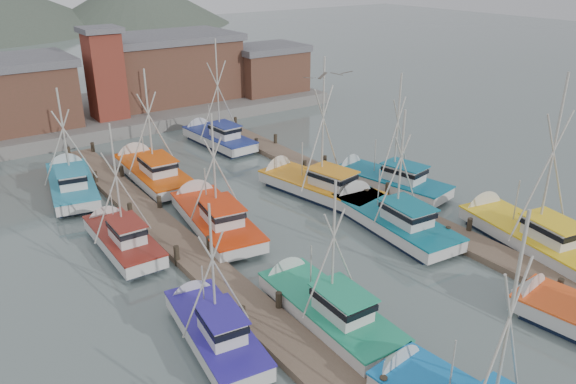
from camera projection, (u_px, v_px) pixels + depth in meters
ground at (347, 261)px, 31.50m from camera, size 260.00×260.00×0.00m
dock_left at (202, 264)px, 30.74m from camera, size 2.30×46.00×1.50m
dock_right at (386, 204)px, 38.17m from camera, size 2.30×46.00×1.50m
quay at (117, 112)px, 59.10m from camera, size 44.00×16.00×1.20m
shed_left at (0, 94)px, 50.29m from camera, size 12.72×8.48×6.20m
shed_center at (167, 67)px, 60.69m from camera, size 14.84×9.54×6.90m
shed_right at (267, 68)px, 64.61m from camera, size 8.48×6.36×5.20m
lookout_tower at (105, 73)px, 53.09m from camera, size 3.60×3.60×8.50m
boat_4 at (322, 306)px, 26.25m from camera, size 3.24×8.81×7.95m
boat_5 at (388, 218)px, 35.05m from camera, size 3.86×10.00×8.65m
boat_6 at (212, 327)px, 24.74m from camera, size 3.25×7.92×7.45m
boat_7 at (526, 233)px, 33.09m from camera, size 4.77×10.29×11.24m
boat_8 at (213, 217)px, 35.16m from camera, size 4.33×10.04×8.39m
boat_9 at (313, 185)px, 40.08m from camera, size 4.87×10.30×10.73m
boat_10 at (121, 238)px, 32.58m from camera, size 3.36×7.94×8.28m
boat_11 at (385, 180)px, 40.94m from camera, size 4.52×9.49×9.36m
boat_12 at (150, 171)px, 42.65m from camera, size 3.85×10.00×9.45m
boat_13 at (216, 137)px, 50.48m from camera, size 4.02×9.05×10.18m
boat_14 at (71, 183)px, 40.43m from camera, size 4.42×9.63×8.53m
gull_near at (315, 77)px, 24.64m from camera, size 1.52×0.66×0.24m
gull_far at (342, 74)px, 34.07m from camera, size 1.48×0.65×0.24m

